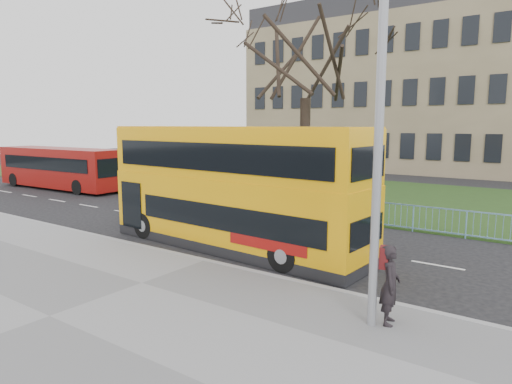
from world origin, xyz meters
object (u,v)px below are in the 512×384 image
Objects in this scene: street_lamp at (375,81)px; red_bus at (60,167)px; yellow_bus at (233,185)px; pedestrian at (390,285)px.

red_bus is at bearing 164.04° from street_lamp.
yellow_bus is 5.92× the size of pedestrian.
pedestrian is 0.19× the size of street_lamp.
pedestrian is (25.54, -8.12, -0.49)m from red_bus.
street_lamp is (6.31, -3.38, 2.93)m from yellow_bus.
yellow_bus is 7.51m from pedestrian.
yellow_bus is at bearing 154.29° from street_lamp.
street_lamp reaches higher than red_bus.
street_lamp reaches higher than pedestrian.
street_lamp is (25.15, -8.38, 3.72)m from red_bus.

